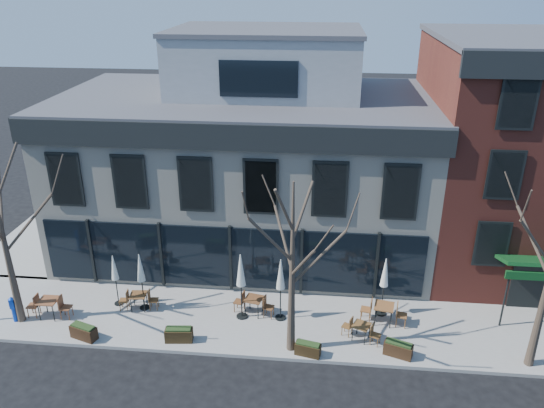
# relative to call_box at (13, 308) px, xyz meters

# --- Properties ---
(ground) EXTENTS (120.00, 120.00, 0.00)m
(ground) POSITION_rel_call_box_xyz_m (8.72, 3.28, -0.79)
(ground) COLOR black
(ground) RESTS_ON ground
(sidewalk_front) EXTENTS (33.50, 4.70, 0.15)m
(sidewalk_front) POSITION_rel_call_box_xyz_m (11.97, 1.13, -0.71)
(sidewalk_front) COLOR gray
(sidewalk_front) RESTS_ON ground
(sidewalk_side) EXTENTS (4.50, 12.00, 0.15)m
(sidewalk_side) POSITION_rel_call_box_xyz_m (-2.53, 9.28, -0.71)
(sidewalk_side) COLOR gray
(sidewalk_side) RESTS_ON ground
(corner_building) EXTENTS (18.39, 10.39, 11.10)m
(corner_building) POSITION_rel_call_box_xyz_m (8.80, 8.35, 3.94)
(corner_building) COLOR beige
(corner_building) RESTS_ON ground
(red_brick_building) EXTENTS (8.20, 11.78, 11.18)m
(red_brick_building) POSITION_rel_call_box_xyz_m (21.72, 8.26, 4.85)
(red_brick_building) COLOR maroon
(red_brick_building) RESTS_ON ground
(tree_corner) EXTENTS (3.93, 3.98, 7.92)m
(tree_corner) POSITION_rel_call_box_xyz_m (0.24, 0.08, 3.46)
(tree_corner) COLOR #382B21
(tree_corner) RESTS_ON sidewalk_front
(tree_mid) EXTENTS (3.50, 3.55, 7.04)m
(tree_mid) POSITION_rel_call_box_xyz_m (11.73, -0.62, 3.00)
(tree_mid) COLOR #382B21
(tree_mid) RESTS_ON sidewalk_front
(call_box) EXTENTS (0.24, 0.24, 1.21)m
(call_box) POSITION_rel_call_box_xyz_m (0.00, 0.00, 0.00)
(call_box) COLOR #0D36AA
(call_box) RESTS_ON sidewalk_front
(cafe_set_0) EXTENTS (1.95, 0.79, 1.03)m
(cafe_set_0) POSITION_rel_call_box_xyz_m (1.34, 0.45, -0.11)
(cafe_set_0) COLOR brown
(cafe_set_0) RESTS_ON sidewalk_front
(cafe_set_1) EXTENTS (1.76, 0.77, 0.91)m
(cafe_set_1) POSITION_rel_call_box_xyz_m (4.94, 1.38, -0.17)
(cafe_set_1) COLOR brown
(cafe_set_1) RESTS_ON sidewalk_front
(cafe_set_3) EXTENTS (1.87, 0.87, 0.96)m
(cafe_set_3) POSITION_rel_call_box_xyz_m (9.98, 1.53, -0.15)
(cafe_set_3) COLOR brown
(cafe_set_3) RESTS_ON sidewalk_front
(cafe_set_4) EXTENTS (1.64, 1.03, 0.86)m
(cafe_set_4) POSITION_rel_call_box_xyz_m (14.48, 0.23, -0.20)
(cafe_set_4) COLOR brown
(cafe_set_4) RESTS_ON sidewalk_front
(cafe_set_5) EXTENTS (2.01, 0.92, 1.03)m
(cafe_set_5) POSITION_rel_call_box_xyz_m (15.48, 1.45, -0.11)
(cafe_set_5) COLOR brown
(cafe_set_5) RESTS_ON sidewalk_front
(umbrella_0) EXTENTS (0.39, 0.39, 2.44)m
(umbrella_0) POSITION_rel_call_box_xyz_m (3.88, 1.66, 1.09)
(umbrella_0) COLOR black
(umbrella_0) RESTS_ON sidewalk_front
(umbrella_1) EXTENTS (0.43, 0.43, 2.69)m
(umbrella_1) POSITION_rel_call_box_xyz_m (5.14, 1.46, 1.26)
(umbrella_1) COLOR black
(umbrella_1) RESTS_ON sidewalk_front
(umbrella_2) EXTENTS (0.49, 0.49, 3.04)m
(umbrella_2) POSITION_rel_call_box_xyz_m (9.50, 1.24, 1.51)
(umbrella_2) COLOR black
(umbrella_2) RESTS_ON sidewalk_front
(umbrella_3) EXTENTS (0.46, 0.46, 2.88)m
(umbrella_3) POSITION_rel_call_box_xyz_m (11.15, 1.30, 1.39)
(umbrella_3) COLOR black
(umbrella_3) RESTS_ON sidewalk_front
(umbrella_4) EXTENTS (0.44, 0.44, 2.73)m
(umbrella_4) POSITION_rel_call_box_xyz_m (15.46, 2.05, 1.29)
(umbrella_4) COLOR black
(umbrella_4) RESTS_ON sidewalk_front
(planter_0) EXTENTS (1.18, 0.77, 0.62)m
(planter_0) POSITION_rel_call_box_xyz_m (3.38, -0.81, -0.33)
(planter_0) COLOR black
(planter_0) RESTS_ON sidewalk_front
(planter_1) EXTENTS (1.13, 0.54, 0.61)m
(planter_1) POSITION_rel_call_box_xyz_m (7.24, -0.59, -0.33)
(planter_1) COLOR black
(planter_1) RESTS_ON sidewalk_front
(planter_2) EXTENTS (1.05, 0.61, 0.55)m
(planter_2) POSITION_rel_call_box_xyz_m (12.40, -0.92, -0.36)
(planter_2) COLOR black
(planter_2) RESTS_ON sidewalk_front
(planter_3) EXTENTS (1.16, 0.77, 0.60)m
(planter_3) POSITION_rel_call_box_xyz_m (15.86, -0.61, -0.34)
(planter_3) COLOR #311E10
(planter_3) RESTS_ON sidewalk_front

